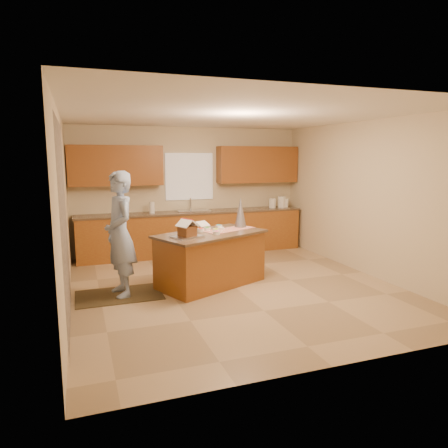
# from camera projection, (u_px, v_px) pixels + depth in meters

# --- Properties ---
(floor) EXTENTS (5.50, 5.50, 0.00)m
(floor) POSITION_uv_depth(u_px,v_px,m) (234.00, 286.00, 6.67)
(floor) COLOR tan
(floor) RESTS_ON ground
(ceiling) EXTENTS (5.50, 5.50, 0.00)m
(ceiling) POSITION_uv_depth(u_px,v_px,m) (235.00, 115.00, 6.24)
(ceiling) COLOR silver
(ceiling) RESTS_ON floor
(wall_back) EXTENTS (5.50, 5.50, 0.00)m
(wall_back) POSITION_uv_depth(u_px,v_px,m) (189.00, 190.00, 9.01)
(wall_back) COLOR beige
(wall_back) RESTS_ON floor
(wall_front) EXTENTS (5.50, 5.50, 0.00)m
(wall_front) POSITION_uv_depth(u_px,v_px,m) (339.00, 234.00, 3.90)
(wall_front) COLOR beige
(wall_front) RESTS_ON floor
(wall_left) EXTENTS (5.50, 5.50, 0.00)m
(wall_left) POSITION_uv_depth(u_px,v_px,m) (63.00, 210.00, 5.62)
(wall_left) COLOR beige
(wall_left) RESTS_ON floor
(wall_right) EXTENTS (5.50, 5.50, 0.00)m
(wall_right) POSITION_uv_depth(u_px,v_px,m) (366.00, 198.00, 7.29)
(wall_right) COLOR beige
(wall_right) RESTS_ON floor
(stone_accent) EXTENTS (0.00, 2.50, 2.50)m
(stone_accent) POSITION_uv_depth(u_px,v_px,m) (64.00, 227.00, 4.90)
(stone_accent) COLOR gray
(stone_accent) RESTS_ON wall_left
(window_curtain) EXTENTS (1.05, 0.03, 1.00)m
(window_curtain) POSITION_uv_depth(u_px,v_px,m) (189.00, 177.00, 8.93)
(window_curtain) COLOR white
(window_curtain) RESTS_ON wall_back
(back_counter_base) EXTENTS (4.80, 0.60, 0.88)m
(back_counter_base) POSITION_uv_depth(u_px,v_px,m) (193.00, 234.00, 8.88)
(back_counter_base) COLOR #955F1E
(back_counter_base) RESTS_ON floor
(back_counter_top) EXTENTS (4.85, 0.63, 0.04)m
(back_counter_top) POSITION_uv_depth(u_px,v_px,m) (193.00, 212.00, 8.80)
(back_counter_top) COLOR brown
(back_counter_top) RESTS_ON back_counter_base
(upper_cabinet_left) EXTENTS (1.85, 0.35, 0.80)m
(upper_cabinet_left) POSITION_uv_depth(u_px,v_px,m) (116.00, 166.00, 8.24)
(upper_cabinet_left) COLOR #934F1F
(upper_cabinet_left) RESTS_ON wall_back
(upper_cabinet_right) EXTENTS (1.85, 0.35, 0.80)m
(upper_cabinet_right) POSITION_uv_depth(u_px,v_px,m) (258.00, 165.00, 9.27)
(upper_cabinet_right) COLOR #934F1F
(upper_cabinet_right) RESTS_ON wall_back
(sink) EXTENTS (0.70, 0.45, 0.12)m
(sink) POSITION_uv_depth(u_px,v_px,m) (193.00, 213.00, 8.81)
(sink) COLOR silver
(sink) RESTS_ON back_counter_top
(faucet) EXTENTS (0.03, 0.03, 0.28)m
(faucet) POSITION_uv_depth(u_px,v_px,m) (191.00, 204.00, 8.95)
(faucet) COLOR silver
(faucet) RESTS_ON back_counter_top
(island_base) EXTENTS (1.89, 1.46, 0.83)m
(island_base) POSITION_uv_depth(u_px,v_px,m) (211.00, 260.00, 6.72)
(island_base) COLOR #955F1E
(island_base) RESTS_ON floor
(island_top) EXTENTS (1.99, 1.55, 0.04)m
(island_top) POSITION_uv_depth(u_px,v_px,m) (211.00, 234.00, 6.65)
(island_top) COLOR brown
(island_top) RESTS_ON island_base
(table_runner) EXTENTS (1.00, 0.69, 0.01)m
(table_runner) POSITION_uv_depth(u_px,v_px,m) (229.00, 229.00, 6.93)
(table_runner) COLOR red
(table_runner) RESTS_ON island_top
(baking_tray) EXTENTS (0.52, 0.47, 0.02)m
(baking_tray) POSITION_uv_depth(u_px,v_px,m) (187.00, 237.00, 6.26)
(baking_tray) COLOR silver
(baking_tray) RESTS_ON island_top
(cookbook) EXTENTS (0.25, 0.23, 0.09)m
(cookbook) POSITION_uv_depth(u_px,v_px,m) (203.00, 224.00, 6.98)
(cookbook) COLOR white
(cookbook) RESTS_ON island_top
(tinsel_tree) EXTENTS (0.27, 0.27, 0.52)m
(tinsel_tree) POSITION_uv_depth(u_px,v_px,m) (240.00, 212.00, 7.13)
(tinsel_tree) COLOR silver
(tinsel_tree) RESTS_ON island_top
(rug) EXTENTS (1.26, 0.82, 0.01)m
(rug) POSITION_uv_depth(u_px,v_px,m) (119.00, 295.00, 6.24)
(rug) COLOR black
(rug) RESTS_ON floor
(boy) EXTENTS (0.57, 0.75, 1.86)m
(boy) POSITION_uv_depth(u_px,v_px,m) (120.00, 234.00, 6.10)
(boy) COLOR #99B1DA
(boy) RESTS_ON rug
(canister_a) EXTENTS (0.16, 0.16, 0.22)m
(canister_a) POSITION_uv_depth(u_px,v_px,m) (272.00, 203.00, 9.41)
(canister_a) COLOR white
(canister_a) RESTS_ON back_counter_top
(canister_b) EXTENTS (0.18, 0.18, 0.26)m
(canister_b) POSITION_uv_depth(u_px,v_px,m) (282.00, 202.00, 9.48)
(canister_b) COLOR white
(canister_b) RESTS_ON back_counter_top
(canister_c) EXTENTS (0.14, 0.14, 0.20)m
(canister_c) POSITION_uv_depth(u_px,v_px,m) (285.00, 203.00, 9.52)
(canister_c) COLOR white
(canister_c) RESTS_ON back_counter_top
(paper_towel) EXTENTS (0.11, 0.11, 0.24)m
(paper_towel) POSITION_uv_depth(u_px,v_px,m) (152.00, 208.00, 8.49)
(paper_towel) COLOR white
(paper_towel) RESTS_ON back_counter_top
(gingerbread_house) EXTENTS (0.34, 0.34, 0.26)m
(gingerbread_house) POSITION_uv_depth(u_px,v_px,m) (187.00, 229.00, 6.24)
(gingerbread_house) COLOR brown
(gingerbread_house) RESTS_ON baking_tray
(candy_bowls) EXTENTS (0.70, 0.67, 0.05)m
(candy_bowls) POSITION_uv_depth(u_px,v_px,m) (210.00, 230.00, 6.77)
(candy_bowls) COLOR green
(candy_bowls) RESTS_ON island_top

